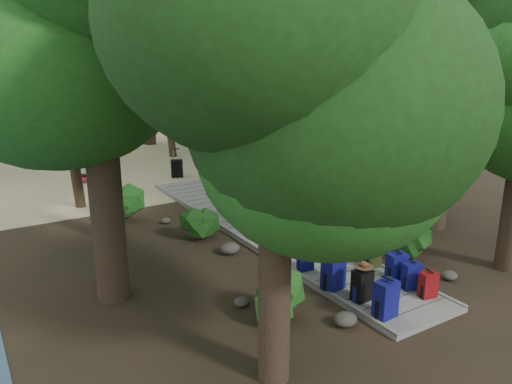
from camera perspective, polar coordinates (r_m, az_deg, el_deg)
ground at (r=13.60m, az=3.14°, el=-5.78°), size 120.00×120.00×0.00m
sand_beach at (r=27.78m, az=-16.08°, el=4.94°), size 40.00×22.00×0.02m
boardwalk at (r=14.36m, az=0.86°, el=-4.30°), size 2.00×12.00×0.12m
backpack_left_a at (r=9.94m, az=14.63°, el=-11.57°), size 0.46×0.34×0.81m
backpack_left_b at (r=10.46m, az=12.04°, el=-10.22°), size 0.41×0.30×0.72m
backpack_left_c at (r=10.80m, az=8.85°, el=-8.80°), size 0.51×0.40×0.85m
backpack_left_d at (r=11.68m, az=5.66°, el=-7.57°), size 0.40×0.33×0.54m
backpack_right_a at (r=10.97m, az=19.09°, el=-9.86°), size 0.38×0.30×0.60m
backpack_right_b at (r=11.21m, az=17.32°, el=-9.00°), size 0.41×0.33×0.64m
backpack_right_c at (r=11.47m, az=15.79°, el=-8.13°), size 0.45×0.36×0.70m
backpack_right_d at (r=12.07m, az=13.18°, el=-7.12°), size 0.38×0.30×0.54m
duffel_right_khaki at (r=12.55m, az=11.40°, el=-6.34°), size 0.65×0.76×0.43m
duffel_right_black at (r=12.79m, az=9.52°, el=-5.76°), size 0.73×0.85×0.46m
suitcase_on_boardwalk at (r=11.19m, az=8.93°, el=-8.44°), size 0.47×0.34×0.65m
lone_suitcase_on_sand at (r=20.52m, az=-9.03°, el=2.68°), size 0.52×0.40×0.72m
hat_brown at (r=10.32m, az=12.22°, el=-8.04°), size 0.39×0.39×0.12m
hat_white at (r=10.57m, az=9.18°, el=-6.46°), size 0.39×0.39×0.13m
kayak at (r=21.00m, az=-19.17°, el=1.66°), size 1.21×2.89×0.28m
sun_lounger at (r=23.90m, az=-4.07°, el=4.51°), size 1.00×1.78×0.55m
tree_right_b at (r=14.81m, az=21.37°, el=16.56°), size 6.11×6.11×10.91m
tree_right_c at (r=16.44m, az=10.34°, el=12.38°), size 4.71×4.71×8.15m
tree_right_d at (r=19.08m, az=9.26°, el=16.53°), size 5.76×5.76×10.56m
tree_right_e at (r=20.16m, az=1.66°, el=12.98°), size 4.42×4.42×7.96m
tree_right_f at (r=23.71m, az=4.51°, el=15.01°), size 5.21×5.21×9.30m
tree_left_a at (r=7.01m, az=2.30°, el=3.77°), size 4.27×4.27×7.12m
tree_left_b at (r=9.99m, az=-17.98°, el=13.49°), size 5.26×5.26×9.47m
tree_left_c at (r=13.67m, az=-17.65°, el=12.08°), size 4.92×4.92×8.56m
tree_back_a at (r=25.43m, az=-19.41°, el=13.64°), size 5.06×5.06×8.76m
tree_back_b at (r=27.78m, az=-12.62°, el=15.37°), size 5.50×5.50×9.82m
tree_back_c at (r=28.32m, az=-7.15°, el=14.99°), size 5.11×5.11×9.19m
palm_right_a at (r=19.64m, az=-1.39°, el=11.72°), size 4.20×4.20×7.15m
palm_right_b at (r=25.27m, az=-2.52°, el=14.91°), size 4.73×4.73×9.13m
palm_right_c at (r=24.47m, az=-9.51°, el=13.09°), size 4.89×4.89×7.78m
palm_left_a at (r=16.75m, az=-21.37°, el=10.30°), size 4.64×4.64×7.38m
rock_left_a at (r=9.87m, az=10.18°, el=-14.13°), size 0.46×0.42×0.25m
rock_left_b at (r=10.40m, az=-1.63°, el=-12.43°), size 0.33×0.30×0.18m
rock_left_c at (r=12.84m, az=-3.00°, el=-6.45°), size 0.52×0.46×0.28m
rock_left_d at (r=15.25m, az=-10.30°, el=-3.25°), size 0.30×0.27×0.16m
rock_right_a at (r=12.27m, az=21.25°, el=-8.89°), size 0.37×0.34×0.20m
rock_right_b at (r=14.26m, az=15.94°, el=-4.83°), size 0.44×0.39×0.24m
rock_right_c at (r=16.05m, az=4.99°, el=-2.08°), size 0.28×0.25×0.15m
shrub_left_a at (r=9.77m, az=2.43°, el=-12.04°), size 1.01×1.01×0.91m
shrub_left_b at (r=13.75m, az=-6.39°, el=-3.78°), size 0.92×0.92×0.83m
shrub_left_c at (r=15.63m, az=-14.82°, el=-1.46°), size 1.10×1.10×0.99m
shrub_right_a at (r=12.89m, az=16.77°, el=-5.32°), size 1.13×1.13×1.01m
shrub_right_b at (r=16.38m, az=6.32°, el=0.39°), size 1.47×1.47×1.32m
shrub_right_c at (r=18.57m, az=-1.87°, el=1.58°), size 0.93×0.93×0.84m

